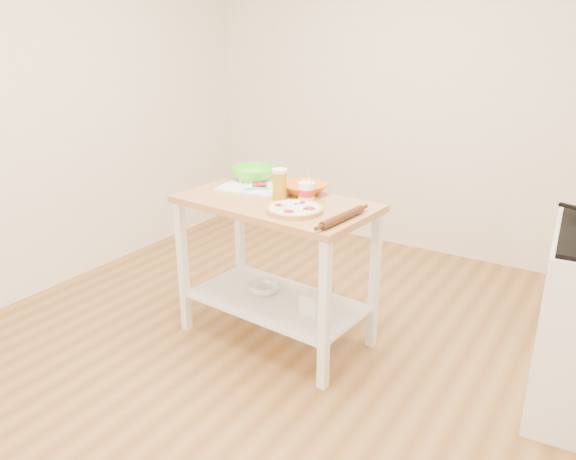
% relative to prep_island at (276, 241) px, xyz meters
% --- Properties ---
extents(room_shell, '(4.04, 4.54, 2.74)m').
position_rel_prep_island_xyz_m(room_shell, '(0.17, -0.31, 0.70)').
color(room_shell, olive).
rests_on(room_shell, ground).
extents(prep_island, '(1.19, 0.72, 0.90)m').
position_rel_prep_island_xyz_m(prep_island, '(0.00, 0.00, 0.00)').
color(prep_island, '#B77F4B').
rests_on(prep_island, ground).
extents(pizza, '(0.31, 0.31, 0.05)m').
position_rel_prep_island_xyz_m(pizza, '(0.21, -0.12, 0.27)').
color(pizza, '#DBB25D').
rests_on(pizza, prep_island).
extents(cutting_board, '(0.44, 0.36, 0.04)m').
position_rel_prep_island_xyz_m(cutting_board, '(-0.26, 0.15, 0.26)').
color(cutting_board, white).
rests_on(cutting_board, prep_island).
extents(spatula, '(0.14, 0.11, 0.01)m').
position_rel_prep_island_xyz_m(spatula, '(-0.21, 0.09, 0.27)').
color(spatula, '#3DABB2').
rests_on(spatula, cutting_board).
extents(knife, '(0.27, 0.07, 0.01)m').
position_rel_prep_island_xyz_m(knife, '(-0.41, 0.29, 0.27)').
color(knife, silver).
rests_on(knife, cutting_board).
extents(orange_bowl, '(0.33, 0.33, 0.07)m').
position_rel_prep_island_xyz_m(orange_bowl, '(0.07, 0.20, 0.29)').
color(orange_bowl, orange).
rests_on(orange_bowl, prep_island).
extents(green_bowl, '(0.31, 0.31, 0.09)m').
position_rel_prep_island_xyz_m(green_bowl, '(-0.36, 0.30, 0.30)').
color(green_bowl, '#54E42B').
rests_on(green_bowl, prep_island).
extents(beer_pint, '(0.09, 0.09, 0.18)m').
position_rel_prep_island_xyz_m(beer_pint, '(-0.00, 0.04, 0.34)').
color(beer_pint, '#B5881A').
rests_on(beer_pint, prep_island).
extents(yogurt_tub, '(0.10, 0.10, 0.20)m').
position_rel_prep_island_xyz_m(yogurt_tub, '(0.17, 0.07, 0.31)').
color(yogurt_tub, white).
rests_on(yogurt_tub, prep_island).
extents(rolling_pin, '(0.08, 0.36, 0.04)m').
position_rel_prep_island_xyz_m(rolling_pin, '(0.50, -0.13, 0.27)').
color(rolling_pin, '#502C12').
rests_on(rolling_pin, prep_island).
extents(shelf_glass_bowl, '(0.25, 0.25, 0.06)m').
position_rel_prep_island_xyz_m(shelf_glass_bowl, '(-0.11, 0.04, -0.36)').
color(shelf_glass_bowl, silver).
rests_on(shelf_glass_bowl, prep_island).
extents(shelf_bin, '(0.12, 0.12, 0.12)m').
position_rel_prep_island_xyz_m(shelf_bin, '(0.27, -0.01, -0.33)').
color(shelf_bin, white).
rests_on(shelf_bin, prep_island).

